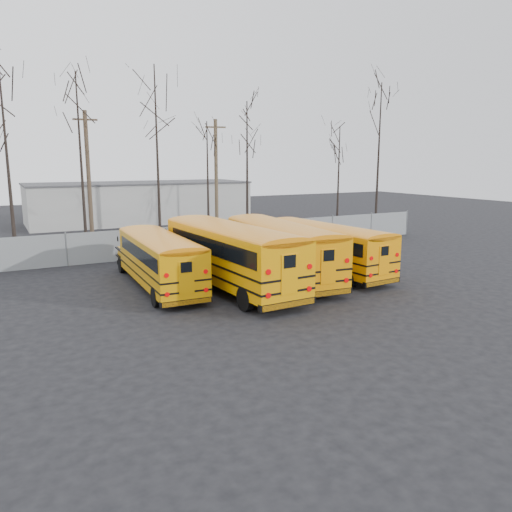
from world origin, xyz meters
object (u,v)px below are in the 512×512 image
bus_d (324,244)px  utility_pole_left (89,177)px  utility_pole_right (216,177)px  bus_c (279,245)px  bus_b (229,250)px  bus_a (159,256)px

bus_d → utility_pole_left: utility_pole_left is taller
utility_pole_right → bus_d: bearing=-78.5°
bus_c → utility_pole_right: 17.38m
bus_b → utility_pole_right: bearing=65.3°
bus_b → bus_d: 6.26m
bus_a → utility_pole_left: size_ratio=1.02×
bus_c → bus_a: bearing=174.3°
utility_pole_left → utility_pole_right: (10.50, 0.23, -0.12)m
bus_d → utility_pole_right: utility_pole_right is taller
bus_d → utility_pole_right: 16.98m
bus_c → bus_d: bus_c is taller
bus_d → utility_pole_right: bearing=83.7°
bus_a → bus_c: 6.45m
bus_b → utility_pole_right: size_ratio=1.24×
bus_c → utility_pole_left: size_ratio=1.16×
bus_a → utility_pole_left: bearing=94.2°
bus_a → bus_d: bearing=-4.7°
bus_c → utility_pole_left: bearing=117.6°
utility_pole_right → utility_pole_left: bearing=-164.9°
bus_c → bus_b: bearing=-166.0°
bus_b → utility_pole_right: (6.91, 17.21, 3.04)m
bus_a → utility_pole_right: utility_pole_right is taller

